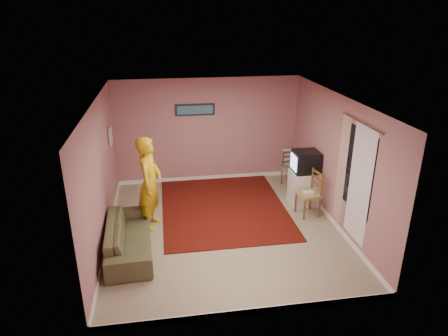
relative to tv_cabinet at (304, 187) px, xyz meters
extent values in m
plane|color=tan|center=(-1.95, -0.81, -0.38)|extent=(5.00, 5.00, 0.00)
cube|color=#A36B6F|center=(-1.95, 1.69, 0.92)|extent=(4.50, 0.02, 2.60)
cube|color=#A36B6F|center=(-1.95, -3.31, 0.92)|extent=(4.50, 0.02, 2.60)
cube|color=#A36B6F|center=(-4.20, -0.81, 0.92)|extent=(0.02, 5.00, 2.60)
cube|color=#A36B6F|center=(0.30, -0.81, 0.92)|extent=(0.02, 5.00, 2.60)
cube|color=silver|center=(-1.95, -0.81, 2.22)|extent=(4.50, 5.00, 0.02)
cube|color=white|center=(-1.95, 1.68, -0.33)|extent=(4.50, 0.02, 0.10)
cube|color=white|center=(-1.95, -3.30, -0.33)|extent=(4.50, 0.02, 0.10)
cube|color=white|center=(-4.19, -0.81, -0.33)|extent=(0.02, 5.00, 0.10)
cube|color=white|center=(0.29, -0.81, -0.33)|extent=(0.02, 5.00, 0.10)
cube|color=black|center=(0.29, -1.71, 1.07)|extent=(0.01, 1.10, 1.50)
cube|color=white|center=(0.28, -1.86, 0.87)|extent=(0.01, 0.75, 2.10)
cube|color=beige|center=(0.26, -1.16, 0.87)|extent=(0.01, 0.35, 2.10)
cylinder|color=brown|center=(0.25, -1.71, 1.94)|extent=(0.02, 1.40, 0.02)
cube|color=#131535|center=(-2.25, 1.66, 1.47)|extent=(0.95, 0.03, 0.28)
cube|color=#2D547E|center=(-2.25, 1.64, 1.47)|extent=(0.86, 0.01, 0.20)
cube|color=#C7B889|center=(-4.17, 0.79, 1.17)|extent=(0.03, 0.38, 0.42)
cube|color=silver|center=(-4.15, 0.79, 1.17)|extent=(0.01, 0.30, 0.34)
cube|color=#320E05|center=(-1.81, 0.06, -0.37)|extent=(2.67, 3.34, 0.02)
cube|color=white|center=(0.00, 0.00, 0.00)|extent=(0.60, 0.55, 0.76)
cube|color=black|center=(0.00, 0.00, 0.62)|extent=(0.54, 0.49, 0.47)
cube|color=#8CB2F2|center=(-0.28, 0.00, 0.62)|extent=(0.02, 0.39, 0.33)
cube|color=tan|center=(0.01, 0.96, 0.04)|extent=(0.44, 0.42, 0.05)
cube|color=brown|center=(0.01, 0.96, 0.26)|extent=(0.40, 0.09, 0.45)
cube|color=#B3B3B8|center=(0.01, 0.96, 0.09)|extent=(0.42, 0.35, 0.06)
cube|color=#88B0DF|center=(0.01, 1.15, 0.32)|extent=(0.38, 0.05, 0.39)
cube|color=tan|center=(-0.10, -0.54, 0.09)|extent=(0.49, 0.51, 0.05)
cube|color=brown|center=(-0.10, -0.54, 0.35)|extent=(0.11, 0.44, 0.51)
cube|color=white|center=(-0.10, -0.54, 0.14)|extent=(0.21, 0.16, 0.04)
imported|color=brown|center=(-3.75, -1.36, -0.10)|extent=(0.86, 2.00, 0.57)
imported|color=gold|center=(-3.35, -0.50, 0.56)|extent=(0.62, 0.78, 1.88)
camera|label=1|loc=(-3.04, -7.75, 3.68)|focal=32.00mm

